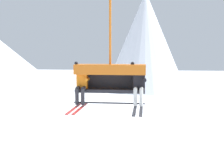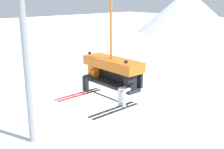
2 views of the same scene
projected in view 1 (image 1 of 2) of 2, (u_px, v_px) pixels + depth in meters
name	position (u px, v px, depth m)	size (l,w,h in m)	color
mountain_peak_west	(1.00, 62.00, 63.11)	(22.58, 22.58, 9.61)	silver
mountain_peak_central	(145.00, 41.00, 51.21)	(14.92, 14.92, 17.78)	white
chairlift_chair	(110.00, 73.00, 8.62)	(2.16, 0.74, 3.69)	#232328
skier_orange	(81.00, 83.00, 8.54)	(0.48, 1.70, 1.34)	orange
skier_black	(138.00, 84.00, 8.33)	(0.48, 1.70, 1.34)	black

